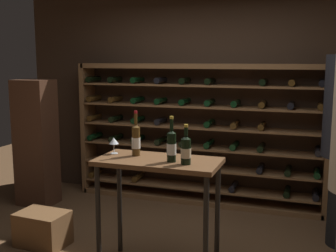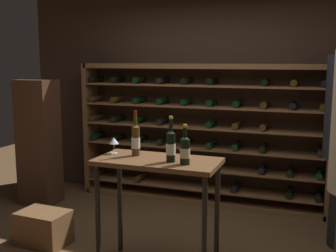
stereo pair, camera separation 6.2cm
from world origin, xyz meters
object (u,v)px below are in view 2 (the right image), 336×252
at_px(wine_bottle_amber_reserve, 185,150).
at_px(wine_glass_stemmed_center, 114,141).
at_px(wine_bottle_gold_foil, 136,140).
at_px(wine_rack, 198,134).
at_px(wine_crate, 44,228).
at_px(tasting_table, 158,176).
at_px(display_cabinet, 39,142).
at_px(wine_bottle_red_label, 171,146).

relative_size(wine_bottle_amber_reserve, wine_glass_stemmed_center, 2.23).
relative_size(wine_bottle_amber_reserve, wine_bottle_gold_foil, 0.82).
bearing_deg(wine_glass_stemmed_center, wine_rack, 80.87).
xyz_separation_m(wine_crate, wine_bottle_gold_foil, (1.01, -0.01, 0.95)).
bearing_deg(tasting_table, display_cabinet, 151.95).
relative_size(wine_rack, wine_bottle_amber_reserve, 9.78).
bearing_deg(wine_bottle_gold_foil, wine_bottle_red_label, -17.10).
distance_m(wine_bottle_amber_reserve, wine_glass_stemmed_center, 0.73).
bearing_deg(display_cabinet, wine_rack, 21.13).
bearing_deg(wine_bottle_amber_reserve, wine_crate, 173.96).
height_order(wine_rack, wine_bottle_red_label, wine_rack).
height_order(tasting_table, wine_bottle_red_label, wine_bottle_red_label).
bearing_deg(wine_bottle_gold_foil, wine_rack, 87.91).
bearing_deg(wine_glass_stemmed_center, wine_crate, 179.59).
bearing_deg(wine_rack, wine_bottle_amber_reserve, -77.06).
relative_size(wine_rack, display_cabinet, 2.01).
bearing_deg(wine_glass_stemmed_center, tasting_table, -8.87).
relative_size(wine_rack, wine_glass_stemmed_center, 21.85).
height_order(wine_rack, wine_glass_stemmed_center, wine_rack).
height_order(tasting_table, wine_bottle_amber_reserve, wine_bottle_amber_reserve).
height_order(wine_bottle_amber_reserve, wine_glass_stemmed_center, wine_bottle_amber_reserve).
distance_m(wine_crate, wine_bottle_amber_reserve, 1.78).
xyz_separation_m(wine_rack, wine_glass_stemmed_center, (-0.28, -1.73, 0.21)).
relative_size(wine_bottle_red_label, wine_glass_stemmed_center, 2.61).
bearing_deg(wine_crate, wine_bottle_red_label, -5.06).
bearing_deg(tasting_table, wine_crate, 176.54).
bearing_deg(display_cabinet, wine_bottle_gold_foil, -29.46).
relative_size(wine_rack, wine_bottle_gold_foil, 8.03).
bearing_deg(wine_bottle_amber_reserve, wine_bottle_gold_foil, 163.22).
bearing_deg(wine_bottle_amber_reserve, tasting_table, 162.37).
distance_m(wine_rack, wine_bottle_gold_foil, 1.75).
distance_m(wine_bottle_gold_foil, wine_bottle_red_label, 0.38).
xyz_separation_m(display_cabinet, wine_bottle_red_label, (2.16, -1.13, 0.33)).
distance_m(wine_bottle_amber_reserve, wine_bottle_gold_foil, 0.52).
bearing_deg(wine_rack, tasting_table, -84.71).
xyz_separation_m(wine_bottle_red_label, wine_glass_stemmed_center, (-0.58, 0.12, -0.03)).
height_order(wine_rack, display_cabinet, wine_rack).
distance_m(wine_rack, tasting_table, 1.81).
height_order(wine_bottle_amber_reserve, wine_bottle_red_label, wine_bottle_red_label).
bearing_deg(wine_bottle_red_label, wine_bottle_gold_foil, 162.90).
bearing_deg(wine_bottle_amber_reserve, wine_glass_stemmed_center, 167.78).
distance_m(tasting_table, wine_crate, 1.41).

